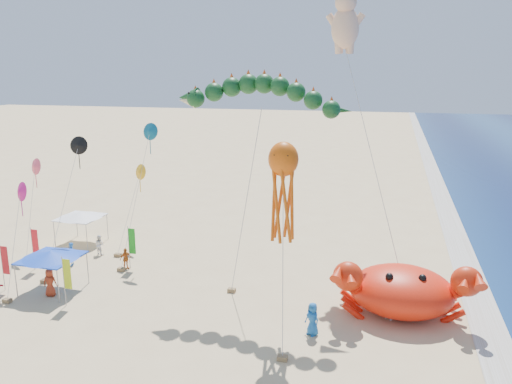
% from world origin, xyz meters
% --- Properties ---
extents(ground, '(320.00, 320.00, 0.00)m').
position_xyz_m(ground, '(0.00, 0.00, 0.00)').
color(ground, '#D1B784').
rests_on(ground, ground).
extents(foam_strip, '(320.00, 320.00, 0.00)m').
position_xyz_m(foam_strip, '(12.00, 0.00, 0.01)').
color(foam_strip, silver).
rests_on(foam_strip, ground).
extents(crab_inflatable, '(8.16, 5.85, 3.57)m').
position_xyz_m(crab_inflatable, '(7.24, 0.48, 1.58)').
color(crab_inflatable, red).
rests_on(crab_inflatable, ground).
extents(dragon_kite, '(10.55, 2.36, 13.47)m').
position_xyz_m(dragon_kite, '(-1.77, 1.91, 12.31)').
color(dragon_kite, '#103E19').
rests_on(dragon_kite, ground).
extents(cherub_kite, '(6.26, 6.26, 19.49)m').
position_xyz_m(cherub_kite, '(2.52, 9.08, 17.41)').
color(cherub_kite, '#FDC49A').
rests_on(cherub_kite, ground).
extents(octopus_kite, '(1.89, 4.38, 10.43)m').
position_xyz_m(octopus_kite, '(0.77, -2.64, 8.14)').
color(octopus_kite, '#D5540B').
rests_on(octopus_kite, ground).
extents(canopy_blue, '(3.69, 3.69, 2.71)m').
position_xyz_m(canopy_blue, '(-14.65, -2.03, 2.44)').
color(canopy_blue, gray).
rests_on(canopy_blue, ground).
extents(canopy_white, '(3.57, 3.57, 2.71)m').
position_xyz_m(canopy_white, '(-18.35, 6.56, 2.44)').
color(canopy_white, gray).
rests_on(canopy_white, ground).
extents(feather_flags, '(7.13, 6.49, 3.20)m').
position_xyz_m(feather_flags, '(-14.84, -0.84, 2.01)').
color(feather_flags, gray).
rests_on(feather_flags, ground).
extents(beachgoers, '(25.33, 9.59, 1.87)m').
position_xyz_m(beachgoers, '(-9.70, -0.91, 0.86)').
color(beachgoers, red).
rests_on(beachgoers, ground).
extents(small_kites, '(10.64, 12.82, 10.32)m').
position_xyz_m(small_kites, '(-15.51, 3.67, 6.76)').
color(small_kites, black).
rests_on(small_kites, ground).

